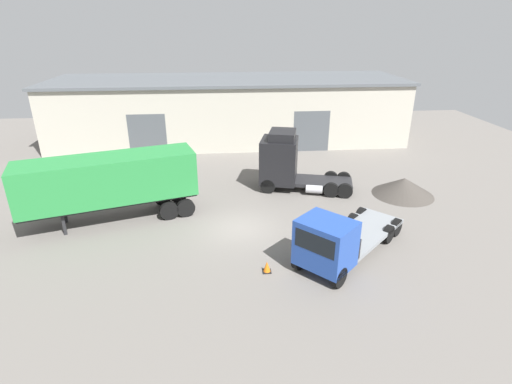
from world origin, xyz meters
TOP-DOWN VIEW (x-y plane):
  - ground_plane at (0.00, 0.00)m, footprint 60.00×60.00m
  - warehouse_building at (0.00, 18.61)m, footprint 32.87×9.74m
  - tractor_unit_black at (3.49, 5.64)m, footprint 6.65×3.97m
  - container_trailer_green at (-7.20, 1.68)m, footprint 9.95×5.22m
  - flatbed_truck_blue at (4.40, -4.00)m, footprint 6.83×6.70m
  - gravel_pile at (11.22, 3.74)m, footprint 4.06×4.06m
  - traffic_cone at (1.06, -4.39)m, footprint 0.40×0.40m

SIDE VIEW (x-z plane):
  - ground_plane at x=0.00m, z-range 0.00..0.00m
  - traffic_cone at x=1.06m, z-range -0.02..0.53m
  - gravel_pile at x=11.22m, z-range 0.00..1.19m
  - flatbed_truck_blue at x=4.40m, z-range -0.05..2.64m
  - tractor_unit_black at x=3.49m, z-range -0.12..3.96m
  - container_trailer_green at x=-7.20m, z-range 0.54..4.42m
  - warehouse_building at x=0.00m, z-range 0.01..5.86m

